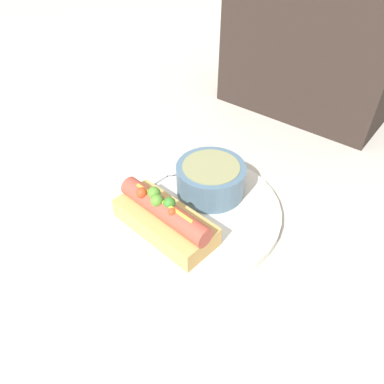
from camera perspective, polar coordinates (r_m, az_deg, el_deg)
The scene contains 5 objects.
ground_plane at distance 0.55m, azimuth 0.00°, elevation -3.32°, with size 4.00×4.00×0.00m, color #BCB7AD.
dinner_plate at distance 0.54m, azimuth 0.00°, elevation -2.79°, with size 0.26×0.26×0.01m.
hot_dog at distance 0.49m, azimuth -4.31°, elevation -3.86°, with size 0.15×0.07×0.06m.
soup_bowl at distance 0.55m, azimuth 2.77°, elevation 2.22°, with size 0.10×0.10×0.05m.
spoon at distance 0.59m, azimuth -3.99°, elevation 2.67°, with size 0.03×0.14×0.01m.
Camera 1 is at (0.24, -0.30, 0.39)m, focal length 35.00 mm.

